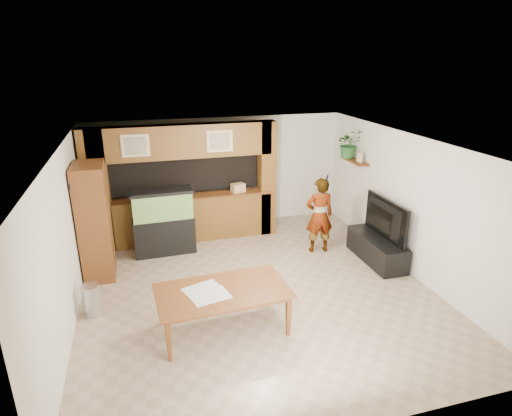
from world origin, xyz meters
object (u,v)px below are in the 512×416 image
object	(u,v)px
aquarium	(164,223)
television	(380,219)
pantry_cabinet	(94,222)
person	(319,215)
dining_table	(224,311)

from	to	relation	value
aquarium	television	world-z (taller)	aquarium
aquarium	television	xyz separation A→B (m)	(4.09, -1.55, 0.22)
pantry_cabinet	television	distance (m)	5.43
pantry_cabinet	aquarium	world-z (taller)	pantry_cabinet
person	dining_table	distance (m)	3.36
television	dining_table	size ratio (longest dim) A/B	0.70
person	dining_table	xyz separation A→B (m)	(-2.49, -2.21, -0.46)
pantry_cabinet	dining_table	distance (m)	3.14
aquarium	television	size ratio (longest dim) A/B	1.01
aquarium	dining_table	xyz separation A→B (m)	(0.63, -3.02, -0.33)
pantry_cabinet	person	bearing A→B (deg)	-2.44
pantry_cabinet	aquarium	size ratio (longest dim) A/B	1.56
pantry_cabinet	dining_table	bearing A→B (deg)	-51.65
pantry_cabinet	person	distance (m)	4.40
aquarium	person	distance (m)	3.23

